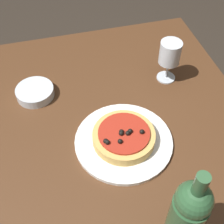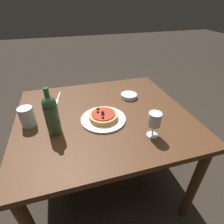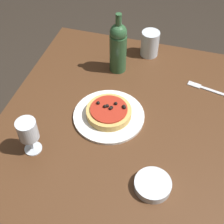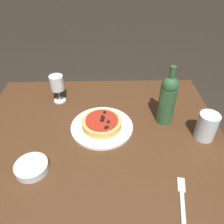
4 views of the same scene
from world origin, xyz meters
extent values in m
plane|color=#2D261E|center=(0.00, 0.00, 0.00)|extent=(14.00, 14.00, 0.00)
cube|color=#4C2D19|center=(0.00, 0.00, 0.72)|extent=(1.12, 0.99, 0.03)
cylinder|color=#4C2D19|center=(0.50, -0.44, 0.35)|extent=(0.06, 0.06, 0.70)
cylinder|color=#4C2D19|center=(-0.50, 0.44, 0.35)|extent=(0.06, 0.06, 0.70)
cylinder|color=#4C2D19|center=(-0.50, -0.44, 0.35)|extent=(0.06, 0.06, 0.70)
cylinder|color=white|center=(0.02, 0.07, 0.74)|extent=(0.28, 0.28, 0.01)
cylinder|color=tan|center=(0.02, 0.07, 0.76)|extent=(0.18, 0.18, 0.03)
cylinder|color=#A82819|center=(0.02, 0.07, 0.78)|extent=(0.15, 0.15, 0.01)
sphere|color=black|center=(0.02, 0.08, 0.79)|extent=(0.01, 0.01, 0.01)
sphere|color=black|center=(0.04, 0.05, 0.79)|extent=(0.01, 0.01, 0.01)
sphere|color=black|center=(0.03, 0.01, 0.79)|extent=(0.01, 0.01, 0.01)
sphere|color=black|center=(0.01, 0.06, 0.79)|extent=(0.01, 0.01, 0.01)
sphere|color=black|center=(0.04, 0.02, 0.79)|extent=(0.01, 0.01, 0.01)
sphere|color=black|center=(0.03, 0.12, 0.79)|extent=(0.01, 0.01, 0.01)
sphere|color=black|center=(0.02, 0.06, 0.79)|extent=(0.01, 0.01, 0.01)
sphere|color=black|center=(0.02, 0.09, 0.79)|extent=(0.01, 0.01, 0.01)
cylinder|color=silver|center=(-0.21, 0.29, 0.74)|extent=(0.06, 0.06, 0.00)
cylinder|color=silver|center=(-0.21, 0.29, 0.77)|extent=(0.01, 0.01, 0.07)
cylinder|color=silver|center=(-0.21, 0.29, 0.85)|extent=(0.07, 0.07, 0.08)
cylinder|color=#2D5633|center=(0.31, 0.12, 0.83)|extent=(0.08, 0.08, 0.18)
sphere|color=#2D5633|center=(0.31, 0.12, 0.93)|extent=(0.07, 0.07, 0.07)
cylinder|color=#2D5633|center=(0.31, 0.12, 0.98)|extent=(0.03, 0.03, 0.07)
cylinder|color=silver|center=(0.46, 0.00, 0.80)|extent=(0.09, 0.09, 0.12)
cylinder|color=silver|center=(-0.24, -0.16, 0.75)|extent=(0.12, 0.12, 0.03)
cube|color=silver|center=(0.28, -0.33, 0.74)|extent=(0.04, 0.13, 0.00)
cube|color=silver|center=(0.30, -0.24, 0.74)|extent=(0.04, 0.06, 0.00)
camera|label=1|loc=(0.52, -0.10, 1.48)|focal=50.00mm
camera|label=2|loc=(0.21, 0.95, 1.39)|focal=28.00mm
camera|label=3|loc=(-0.77, -0.17, 1.68)|focal=50.00mm
camera|label=4|loc=(0.04, -0.68, 1.42)|focal=35.00mm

